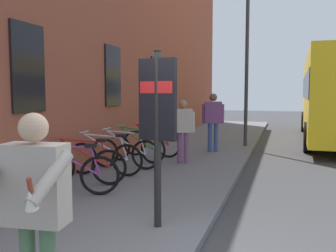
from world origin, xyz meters
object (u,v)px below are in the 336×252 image
Objects in this scene: bicycle_under_window at (71,174)px; pedestrian_crossing_street at (213,116)px; pedestrian_by_facade at (183,125)px; tourist_with_hotdogs at (34,198)px; bicycle_leaning_wall at (84,165)px; bicycle_by_door at (136,147)px; street_lamp at (247,48)px; bicycle_mid_rack at (105,158)px; bicycle_nearest_sign at (152,143)px; transit_info_sign at (158,111)px; bicycle_far_end at (125,153)px.

pedestrian_crossing_street is at bearing -15.01° from bicycle_under_window.
tourist_with_hotdogs is at bearing -174.35° from pedestrian_by_facade.
bicycle_leaning_wall is 4.69m from tourist_with_hotdogs.
bicycle_by_door is 5.46m from street_lamp.
bicycle_nearest_sign is (2.59, -0.17, -0.00)m from bicycle_mid_rack.
pedestrian_crossing_street is (6.68, 0.47, -0.50)m from transit_info_sign.
pedestrian_by_facade is at bearing -25.42° from bicycle_leaning_wall.
bicycle_under_window is 0.95× the size of bicycle_nearest_sign.
bicycle_leaning_wall is 1.06× the size of pedestrian_by_facade.
bicycle_nearest_sign is (4.24, -0.01, 0.00)m from bicycle_under_window.
pedestrian_crossing_street is 9.08m from tourist_with_hotdogs.
bicycle_mid_rack is 5.47m from tourist_with_hotdogs.
bicycle_nearest_sign is 0.31× the size of street_lamp.
bicycle_leaning_wall is 5.22m from pedestrian_crossing_street.
bicycle_by_door is 0.98× the size of pedestrian_crossing_street.
bicycle_far_end is 3.62m from pedestrian_crossing_street.
pedestrian_by_facade is at bearing -80.57° from bicycle_by_door.
tourist_with_hotdogs is at bearing -162.67° from bicycle_far_end.
pedestrian_crossing_street reaches higher than bicycle_leaning_wall.
bicycle_under_window is 1.03× the size of pedestrian_by_facade.
bicycle_nearest_sign is at bearing 20.66° from transit_info_sign.
pedestrian_crossing_street is at bearing -25.70° from bicycle_far_end.
bicycle_by_door is at bearing 5.63° from bicycle_far_end.
pedestrian_crossing_street is at bearing -46.65° from bicycle_nearest_sign.
bicycle_under_window is 0.99× the size of tourist_with_hotdogs.
bicycle_under_window is 3.92m from tourist_with_hotdogs.
bicycle_under_window is 0.95× the size of bicycle_mid_rack.
bicycle_under_window is at bearing 179.87° from bicycle_nearest_sign.
bicycle_far_end is 1.04× the size of tourist_with_hotdogs.
bicycle_under_window is 8.14m from street_lamp.
bicycle_leaning_wall is 0.99× the size of bicycle_mid_rack.
bicycle_under_window is 3.76m from pedestrian_by_facade.
bicycle_by_door is 0.92m from bicycle_nearest_sign.
bicycle_far_end is at bearing 17.33° from tourist_with_hotdogs.
transit_info_sign is at bearing -175.96° from pedestrian_crossing_street.
bicycle_nearest_sign is (1.78, -0.03, 0.00)m from bicycle_far_end.
bicycle_mid_rack is at bearing 145.78° from pedestrian_by_facade.
bicycle_nearest_sign is at bearing -0.13° from bicycle_under_window.
bicycle_far_end is 0.98× the size of pedestrian_crossing_street.
pedestrian_crossing_street is 1.06× the size of tourist_with_hotdogs.
pedestrian_crossing_street is (2.13, -0.40, 0.10)m from pedestrian_by_facade.
bicycle_far_end is 1.78m from bicycle_nearest_sign.
street_lamp is (2.97, -2.35, 2.94)m from bicycle_nearest_sign.
bicycle_by_door is (2.55, -0.08, 0.00)m from bicycle_leaning_wall.
transit_info_sign is 1.41× the size of tourist_with_hotdogs.
pedestrian_crossing_street is (1.42, -1.51, 0.71)m from bicycle_nearest_sign.
bicycle_leaning_wall and bicycle_by_door have the same top height.
bicycle_by_door is at bearing 145.13° from pedestrian_crossing_street.
transit_info_sign is 4.67m from pedestrian_by_facade.
bicycle_leaning_wall and bicycle_far_end have the same top height.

